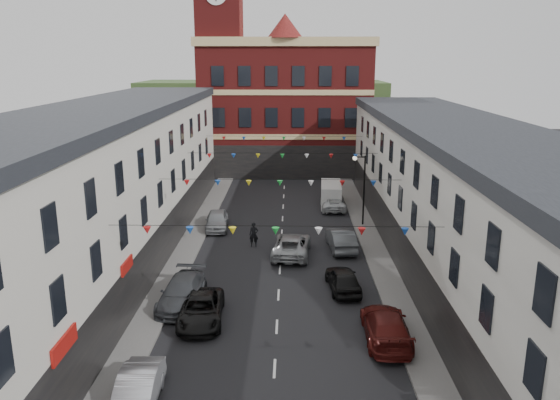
# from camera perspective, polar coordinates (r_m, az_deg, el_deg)

# --- Properties ---
(ground) EXTENTS (160.00, 160.00, 0.00)m
(ground) POSITION_cam_1_polar(r_m,az_deg,el_deg) (33.14, -0.16, -9.89)
(ground) COLOR black
(ground) RESTS_ON ground
(pavement_left) EXTENTS (1.80, 64.00, 0.15)m
(pavement_left) POSITION_cam_1_polar(r_m,az_deg,el_deg) (35.75, -11.33, -8.17)
(pavement_left) COLOR #605E5B
(pavement_left) RESTS_ON ground
(pavement_right) EXTENTS (1.80, 64.00, 0.15)m
(pavement_right) POSITION_cam_1_polar(r_m,az_deg,el_deg) (35.48, 11.25, -8.34)
(pavement_right) COLOR #605E5B
(pavement_right) RESTS_ON ground
(terrace_left) EXTENTS (8.40, 56.00, 10.70)m
(terrace_left) POSITION_cam_1_polar(r_m,az_deg,el_deg) (34.58, -20.04, -0.34)
(terrace_left) COLOR beige
(terrace_left) RESTS_ON ground
(terrace_right) EXTENTS (8.40, 56.00, 9.70)m
(terrace_right) POSITION_cam_1_polar(r_m,az_deg,el_deg) (34.24, 20.00, -1.35)
(terrace_right) COLOR silver
(terrace_right) RESTS_ON ground
(civic_building) EXTENTS (20.60, 13.30, 18.50)m
(civic_building) POSITION_cam_1_polar(r_m,az_deg,el_deg) (68.33, 0.56, 9.91)
(civic_building) COLOR maroon
(civic_building) RESTS_ON ground
(clock_tower) EXTENTS (5.60, 5.60, 30.00)m
(clock_tower) POSITION_cam_1_polar(r_m,az_deg,el_deg) (65.66, -6.26, 15.58)
(clock_tower) COLOR maroon
(clock_tower) RESTS_ON ground
(distant_hill) EXTENTS (40.00, 14.00, 10.00)m
(distant_hill) POSITION_cam_1_polar(r_m,az_deg,el_deg) (92.68, -1.80, 9.20)
(distant_hill) COLOR #2D4A22
(distant_hill) RESTS_ON ground
(street_lamp) EXTENTS (1.10, 0.36, 6.00)m
(street_lamp) POSITION_cam_1_polar(r_m,az_deg,el_deg) (45.61, 8.50, 2.00)
(street_lamp) COLOR black
(street_lamp) RESTS_ON ground
(car_left_b) EXTENTS (1.71, 4.50, 1.47)m
(car_left_b) POSITION_cam_1_polar(r_m,az_deg,el_deg) (23.97, -14.72, -18.80)
(car_left_b) COLOR #95969C
(car_left_b) RESTS_ON ground
(car_left_c) EXTENTS (2.62, 5.11, 1.38)m
(car_left_c) POSITION_cam_1_polar(r_m,az_deg,el_deg) (30.09, -8.26, -11.26)
(car_left_c) COLOR black
(car_left_c) RESTS_ON ground
(car_left_d) EXTENTS (2.42, 5.40, 1.54)m
(car_left_d) POSITION_cam_1_polar(r_m,az_deg,el_deg) (32.12, -10.21, -9.46)
(car_left_d) COLOR #404448
(car_left_d) RESTS_ON ground
(car_left_e) EXTENTS (2.14, 4.59, 1.52)m
(car_left_e) POSITION_cam_1_polar(r_m,az_deg,el_deg) (45.39, -6.61, -2.10)
(car_left_e) COLOR gray
(car_left_e) RESTS_ON ground
(car_right_c) EXTENTS (2.25, 5.36, 1.54)m
(car_right_c) POSITION_cam_1_polar(r_m,az_deg,el_deg) (28.46, 11.02, -12.80)
(car_right_c) COLOR #541310
(car_right_c) RESTS_ON ground
(car_right_d) EXTENTS (2.15, 4.45, 1.46)m
(car_right_d) POSITION_cam_1_polar(r_m,az_deg,el_deg) (33.67, 6.62, -8.22)
(car_right_d) COLOR black
(car_right_d) RESTS_ON ground
(car_right_e) EXTENTS (2.11, 4.98, 1.60)m
(car_right_e) POSITION_cam_1_polar(r_m,az_deg,el_deg) (40.61, 6.37, -4.06)
(car_right_e) COLOR #4E5155
(car_right_e) RESTS_ON ground
(car_right_f) EXTENTS (2.19, 4.73, 1.31)m
(car_right_f) POSITION_cam_1_polar(r_m,az_deg,el_deg) (51.14, 5.56, -0.28)
(car_right_f) COLOR silver
(car_right_f) RESTS_ON ground
(moving_car) EXTENTS (2.98, 5.68, 1.52)m
(moving_car) POSITION_cam_1_polar(r_m,az_deg,el_deg) (39.23, 1.22, -4.71)
(moving_car) COLOR #A0A4A7
(moving_car) RESTS_ON ground
(white_van) EXTENTS (2.12, 4.94, 2.14)m
(white_van) POSITION_cam_1_polar(r_m,az_deg,el_deg) (52.47, 5.34, 0.58)
(white_van) COLOR silver
(white_van) RESTS_ON ground
(pedestrian) EXTENTS (0.70, 0.48, 1.87)m
(pedestrian) POSITION_cam_1_polar(r_m,az_deg,el_deg) (40.95, -2.76, -3.63)
(pedestrian) COLOR black
(pedestrian) RESTS_ON ground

